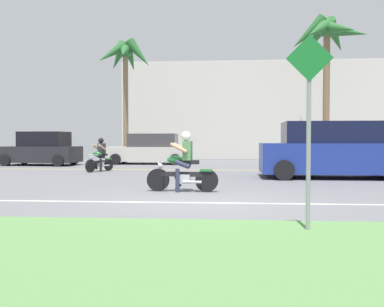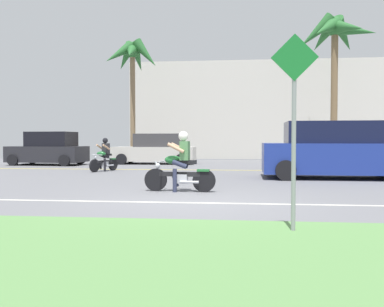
{
  "view_description": "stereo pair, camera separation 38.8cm",
  "coord_description": "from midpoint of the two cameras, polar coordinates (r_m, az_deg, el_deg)",
  "views": [
    {
      "loc": [
        0.51,
        -8.52,
        1.28
      ],
      "look_at": [
        -0.38,
        3.66,
        0.87
      ],
      "focal_mm": 39.05,
      "sensor_mm": 36.0,
      "label": 1
    },
    {
      "loc": [
        0.9,
        -8.49,
        1.28
      ],
      "look_at": [
        -0.38,
        3.66,
        0.87
      ],
      "focal_mm": 39.05,
      "sensor_mm": 36.0,
      "label": 2
    }
  ],
  "objects": [
    {
      "name": "lane_line_near",
      "position": [
        8.47,
        1.18,
        -6.73
      ],
      "size": [
        50.4,
        0.12,
        0.01
      ],
      "primitive_type": "cube",
      "color": "silver",
      "rests_on": "ground"
    },
    {
      "name": "palm_tree_0",
      "position": [
        25.36,
        -7.75,
        12.49
      ],
      "size": [
        3.4,
        3.61,
        7.19
      ],
      "color": "#846B4C",
      "rests_on": "ground"
    },
    {
      "name": "parked_car_0",
      "position": [
        22.17,
        -18.51,
        0.5
      ],
      "size": [
        3.87,
        2.14,
        1.67
      ],
      "color": "#232328",
      "rests_on": "ground"
    },
    {
      "name": "palm_tree_1",
      "position": [
        25.56,
        19.37,
        14.72
      ],
      "size": [
        4.43,
        4.39,
        8.38
      ],
      "color": "brown",
      "rests_on": "ground"
    },
    {
      "name": "building_far",
      "position": [
        29.75,
        12.37,
        5.63
      ],
      "size": [
        20.38,
        4.0,
        6.47
      ],
      "primitive_type": "cube",
      "color": "beige",
      "rests_on": "ground"
    },
    {
      "name": "suv_nearby",
      "position": [
        14.61,
        19.94,
        0.36
      ],
      "size": [
        4.99,
        2.32,
        1.87
      ],
      "color": "navy",
      "rests_on": "ground"
    },
    {
      "name": "street_sign",
      "position": [
        5.77,
        15.65,
        5.27
      ],
      "size": [
        0.62,
        0.06,
        2.67
      ],
      "color": "gray",
      "rests_on": "ground"
    },
    {
      "name": "lane_line_far",
      "position": [
        17.54,
        3.7,
        -2.26
      ],
      "size": [
        50.4,
        0.12,
        0.01
      ],
      "primitive_type": "cube",
      "color": "yellow",
      "rests_on": "ground"
    },
    {
      "name": "parked_car_1",
      "position": [
        22.04,
        -4.44,
        0.5
      ],
      "size": [
        4.28,
        2.0,
        1.59
      ],
      "color": "beige",
      "rests_on": "ground"
    },
    {
      "name": "motorcyclist_distant",
      "position": [
        17.16,
        -11.27,
        -0.49
      ],
      "size": [
        0.77,
        1.51,
        1.35
      ],
      "color": "black",
      "rests_on": "ground"
    },
    {
      "name": "grass_median",
      "position": [
        4.63,
        -3.05,
        -13.71
      ],
      "size": [
        56.0,
        3.8,
        0.06
      ],
      "primitive_type": "cube",
      "color": "#5B8C4C",
      "rests_on": "ground"
    },
    {
      "name": "motorcyclist",
      "position": [
        10.23,
        -0.53,
        -1.74
      ],
      "size": [
        1.77,
        0.58,
        1.48
      ],
      "color": "black",
      "rests_on": "ground"
    },
    {
      "name": "ground",
      "position": [
        11.6,
        2.5,
        -4.52
      ],
      "size": [
        56.0,
        30.0,
        0.04
      ],
      "primitive_type": "cube",
      "color": "slate"
    }
  ]
}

